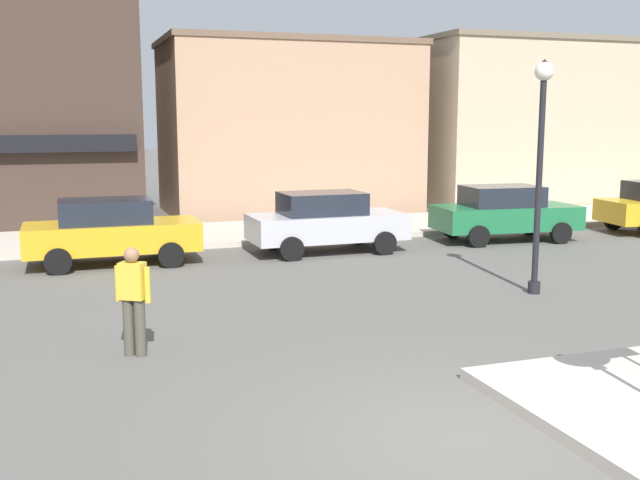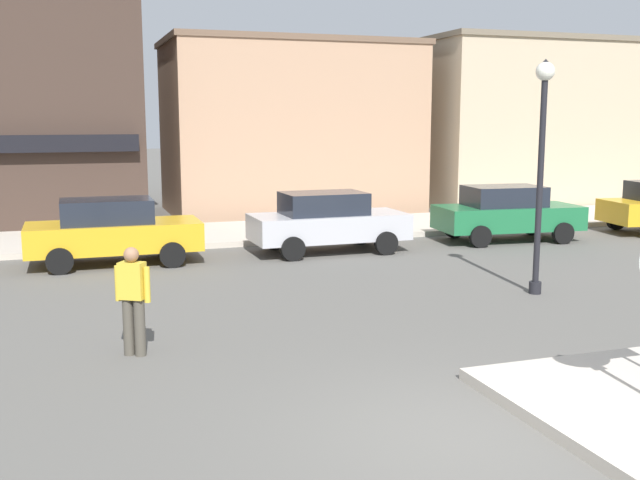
{
  "view_description": "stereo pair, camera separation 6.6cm",
  "coord_description": "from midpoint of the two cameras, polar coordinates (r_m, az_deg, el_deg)",
  "views": [
    {
      "loc": [
        -4.03,
        -6.7,
        3.44
      ],
      "look_at": [
        -0.14,
        4.5,
        1.5
      ],
      "focal_mm": 42.0,
      "sensor_mm": 36.0,
      "label": 1
    },
    {
      "loc": [
        -3.97,
        -6.73,
        3.44
      ],
      "look_at": [
        -0.14,
        4.5,
        1.5
      ],
      "focal_mm": 42.0,
      "sensor_mm": 36.0,
      "label": 2
    }
  ],
  "objects": [
    {
      "name": "building_storefront_left_near",
      "position": [
        27.95,
        -2.54,
        8.58
      ],
      "size": [
        9.08,
        5.3,
        6.19
      ],
      "color": "tan",
      "rests_on": "ground"
    },
    {
      "name": "parked_car_nearest",
      "position": [
        18.33,
        -15.75,
        0.69
      ],
      "size": [
        4.01,
        1.9,
        1.56
      ],
      "color": "gold",
      "rests_on": "ground"
    },
    {
      "name": "pedestrian_crossing_near",
      "position": [
        11.19,
        -14.21,
        -4.29
      ],
      "size": [
        0.51,
        0.38,
        1.61
      ],
      "color": "#4C473D",
      "rests_on": "ground"
    },
    {
      "name": "parked_car_second",
      "position": [
        19.26,
        0.35,
        1.44
      ],
      "size": [
        4.02,
        1.91,
        1.56
      ],
      "color": "#B7B7BC",
      "rests_on": "ground"
    },
    {
      "name": "lamp_post",
      "position": [
        15.09,
        16.35,
        7.09
      ],
      "size": [
        0.36,
        0.36,
        4.54
      ],
      "color": "black",
      "rests_on": "ground"
    },
    {
      "name": "ground_plane",
      "position": [
        8.54,
        10.98,
        -14.64
      ],
      "size": [
        160.0,
        160.0,
        0.0
      ],
      "primitive_type": "plane",
      "color": "#5B5954"
    },
    {
      "name": "parked_car_third",
      "position": [
        21.71,
        13.81,
        2.06
      ],
      "size": [
        4.13,
        2.14,
        1.56
      ],
      "color": "#1E6B3D",
      "rests_on": "ground"
    },
    {
      "name": "building_storefront_left_mid",
      "position": [
        32.59,
        13.3,
        8.71
      ],
      "size": [
        8.45,
        8.1,
        6.49
      ],
      "color": "tan",
      "rests_on": "ground"
    },
    {
      "name": "kerb_far",
      "position": [
        22.09,
        -8.52,
        0.42
      ],
      "size": [
        80.0,
        4.0,
        0.15
      ],
      "primitive_type": "cube",
      "color": "beige",
      "rests_on": "ground"
    }
  ]
}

